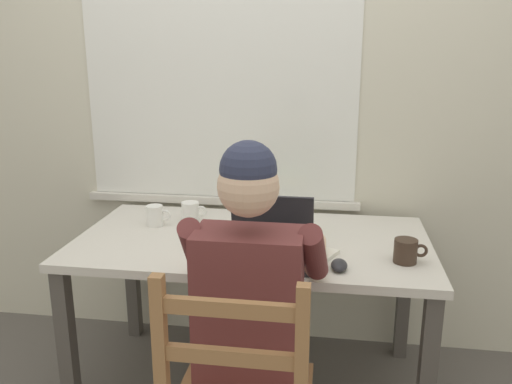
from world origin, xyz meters
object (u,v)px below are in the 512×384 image
object	(u,v)px
laptop	(269,244)
seated_person	(254,297)
coffee_mug_spare	(155,216)
coffee_mug_white	(191,212)
desk	(252,257)
book_stack_main	(281,219)
computer_mouse	(339,265)
coffee_mug_dark	(406,251)

from	to	relation	value
laptop	seated_person	bearing A→B (deg)	-93.35
laptop	coffee_mug_spare	distance (m)	0.63
coffee_mug_white	desk	bearing A→B (deg)	-30.96
coffee_mug_spare	book_stack_main	bearing A→B (deg)	-0.20
desk	laptop	size ratio (longest dim) A/B	4.54
desk	computer_mouse	world-z (taller)	computer_mouse
seated_person	book_stack_main	size ratio (longest dim) A/B	6.00
seated_person	coffee_mug_white	bearing A→B (deg)	121.07
laptop	coffee_mug_white	world-z (taller)	laptop
seated_person	coffee_mug_spare	distance (m)	0.80
laptop	desk	bearing A→B (deg)	117.01
laptop	coffee_mug_white	bearing A→B (deg)	137.45
computer_mouse	coffee_mug_dark	bearing A→B (deg)	22.76
computer_mouse	book_stack_main	bearing A→B (deg)	123.99
computer_mouse	seated_person	bearing A→B (deg)	-144.94
seated_person	book_stack_main	distance (m)	0.58
computer_mouse	coffee_mug_white	xyz separation A→B (m)	(-0.69, 0.47, 0.03)
seated_person	coffee_mug_spare	bearing A→B (deg)	133.30
computer_mouse	book_stack_main	distance (m)	0.46
coffee_mug_dark	coffee_mug_spare	xyz separation A→B (m)	(-1.08, 0.27, 0.00)
desk	coffee_mug_dark	world-z (taller)	coffee_mug_dark
desk	coffee_mug_white	bearing A→B (deg)	149.04
seated_person	coffee_mug_dark	xyz separation A→B (m)	(0.53, 0.30, 0.08)
seated_person	coffee_mug_white	size ratio (longest dim) A/B	10.38
coffee_mug_white	book_stack_main	xyz separation A→B (m)	(0.43, -0.09, 0.01)
desk	computer_mouse	xyz separation A→B (m)	(0.37, -0.27, 0.10)
seated_person	laptop	size ratio (longest dim) A/B	3.76
computer_mouse	desk	bearing A→B (deg)	143.16
coffee_mug_spare	coffee_mug_dark	bearing A→B (deg)	-14.21
seated_person	coffee_mug_dark	world-z (taller)	seated_person
desk	book_stack_main	bearing A→B (deg)	41.65
computer_mouse	coffee_mug_spare	world-z (taller)	coffee_mug_spare
coffee_mug_spare	laptop	bearing A→B (deg)	-27.72
coffee_mug_dark	book_stack_main	world-z (taller)	book_stack_main
coffee_mug_white	laptop	bearing A→B (deg)	-42.55
computer_mouse	coffee_mug_dark	size ratio (longest dim) A/B	0.80
seated_person	coffee_mug_white	distance (m)	0.78
desk	book_stack_main	distance (m)	0.21
seated_person	laptop	distance (m)	0.30
coffee_mug_spare	coffee_mug_white	bearing A→B (deg)	32.24
coffee_mug_spare	seated_person	bearing A→B (deg)	-46.70
desk	computer_mouse	distance (m)	0.47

